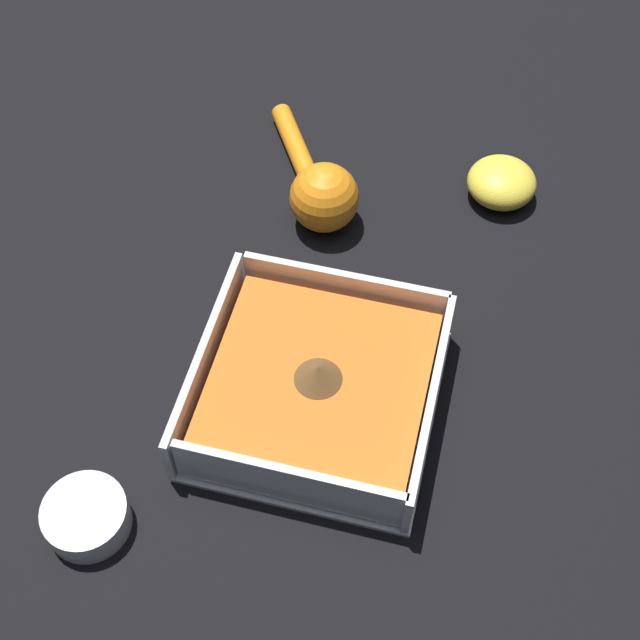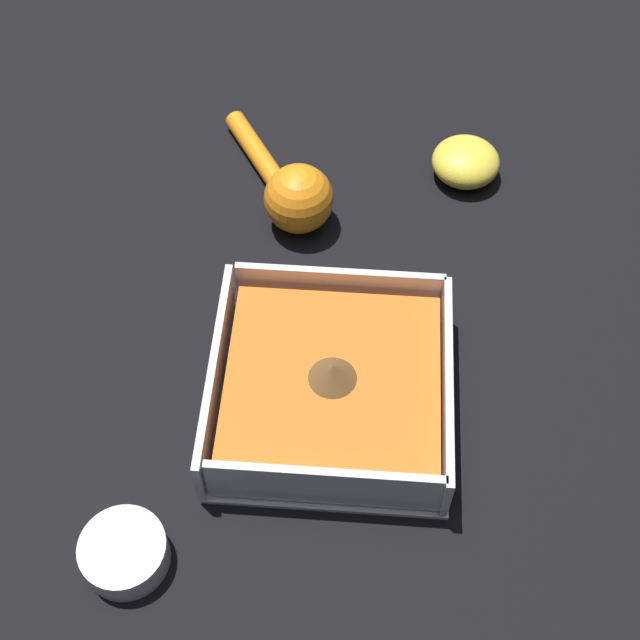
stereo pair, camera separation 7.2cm
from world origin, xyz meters
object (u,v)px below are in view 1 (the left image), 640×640
object	(u,v)px
spice_bowl	(87,517)
lemon_half	(502,183)
lemon_squeezer	(320,190)
square_dish	(317,387)

from	to	relation	value
spice_bowl	lemon_half	bearing A→B (deg)	148.18
spice_bowl	lemon_squeezer	world-z (taller)	lemon_squeezer
spice_bowl	lemon_half	distance (m)	0.47
square_dish	lemon_half	bearing A→B (deg)	156.66
square_dish	lemon_squeezer	xyz separation A→B (m)	(-0.20, -0.05, 0.01)
spice_bowl	lemon_squeezer	xyz separation A→B (m)	(-0.34, 0.09, 0.02)
lemon_half	lemon_squeezer	bearing A→B (deg)	-69.20
square_dish	spice_bowl	distance (m)	0.20
square_dish	lemon_squeezer	world-z (taller)	lemon_squeezer
lemon_squeezer	lemon_half	size ratio (longest dim) A/B	2.47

